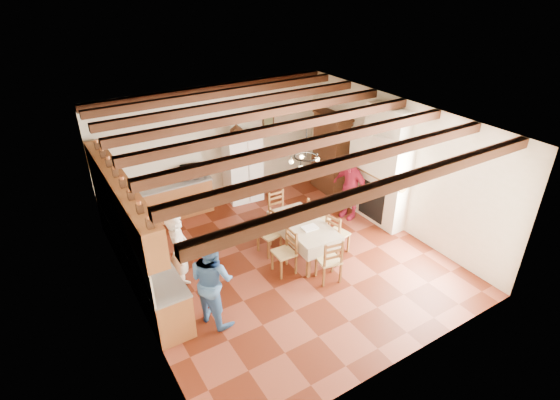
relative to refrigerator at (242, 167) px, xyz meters
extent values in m
cube|color=#4D190B|center=(-0.55, -2.88, -0.89)|extent=(6.00, 6.50, 0.02)
cube|color=silver|center=(-0.55, -2.88, 2.13)|extent=(6.00, 6.50, 0.02)
cube|color=beige|center=(-0.55, 0.38, 0.62)|extent=(6.00, 0.02, 3.00)
cube|color=beige|center=(-0.55, -6.14, 0.62)|extent=(6.00, 0.02, 3.00)
cube|color=beige|center=(-3.56, -2.88, 0.62)|extent=(0.02, 6.50, 3.00)
cube|color=beige|center=(2.46, -2.88, 0.62)|extent=(0.02, 6.50, 3.00)
cube|color=brown|center=(-3.25, -1.83, -0.45)|extent=(0.60, 4.30, 0.86)
cube|color=brown|center=(-2.10, 0.07, -0.45)|extent=(2.30, 0.60, 0.86)
cube|color=slate|center=(-3.25, -1.83, 0.00)|extent=(0.62, 4.30, 0.04)
cube|color=slate|center=(-2.10, 0.07, 0.00)|extent=(2.34, 0.62, 0.04)
cube|color=silver|center=(-3.54, -1.83, 0.32)|extent=(0.03, 4.30, 0.60)
cube|color=silver|center=(-2.10, 0.36, 0.32)|extent=(2.30, 0.03, 0.60)
cube|color=brown|center=(-3.38, -1.83, 0.97)|extent=(0.35, 4.20, 0.70)
cube|color=#312315|center=(1.00, 0.35, 0.97)|extent=(0.34, 0.03, 0.42)
cube|color=white|center=(0.00, 0.00, 0.00)|extent=(0.94, 0.80, 1.76)
cube|color=beige|center=(-0.07, -2.91, -0.17)|extent=(0.93, 1.71, 0.05)
cube|color=brown|center=(-0.45, -3.64, -0.53)|extent=(0.07, 0.07, 0.69)
cube|color=brown|center=(0.24, -3.67, -0.53)|extent=(0.07, 0.07, 0.69)
cube|color=brown|center=(-0.39, -2.15, -0.53)|extent=(0.07, 0.07, 0.69)
cube|color=brown|center=(0.30, -2.18, -0.53)|extent=(0.07, 0.07, 0.69)
torus|color=black|center=(-0.07, -2.91, 1.37)|extent=(0.47, 0.47, 0.03)
imported|color=white|center=(-2.68, -2.67, -0.05)|extent=(0.61, 0.71, 1.65)
imported|color=#3E68A0|center=(-2.50, -3.72, -0.02)|extent=(0.88, 1.00, 1.71)
imported|color=#AC1D3D|center=(1.74, -2.22, -0.08)|extent=(0.63, 1.01, 1.61)
imported|color=silver|center=(-1.32, 0.07, 0.17)|extent=(0.60, 0.45, 0.30)
imported|color=#381C11|center=(-0.11, 0.00, 1.05)|extent=(0.40, 0.40, 0.34)
camera|label=1|loc=(-4.57, -9.23, 4.66)|focal=28.00mm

